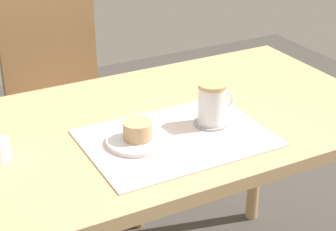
{
  "coord_description": "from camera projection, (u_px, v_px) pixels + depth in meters",
  "views": [
    {
      "loc": [
        -0.62,
        -1.23,
        1.43
      ],
      "look_at": [
        -0.0,
        -0.08,
        0.78
      ],
      "focal_mm": 60.0,
      "sensor_mm": 36.0,
      "label": 1
    }
  ],
  "objects": [
    {
      "name": "coffee_mug",
      "position": [
        212.0,
        103.0,
        1.49
      ],
      "size": [
        0.11,
        0.07,
        0.11
      ],
      "color": "white",
      "rests_on": "coffee_coaster"
    },
    {
      "name": "dining_table",
      "position": [
        156.0,
        146.0,
        1.58
      ],
      "size": [
        1.3,
        0.71,
        0.73
      ],
      "color": "tan",
      "rests_on": "ground_plane"
    },
    {
      "name": "pastry",
      "position": [
        138.0,
        130.0,
        1.41
      ],
      "size": [
        0.07,
        0.07,
        0.05
      ],
      "primitive_type": "cylinder",
      "color": "tan",
      "rests_on": "pastry_plate"
    },
    {
      "name": "wooden_chair",
      "position": [
        64.0,
        99.0,
        2.18
      ],
      "size": [
        0.44,
        0.44,
        0.94
      ],
      "rotation": [
        0.0,
        0.0,
        3.2
      ],
      "color": "#997047",
      "rests_on": "ground_plane"
    },
    {
      "name": "pastry_plate",
      "position": [
        138.0,
        140.0,
        1.42
      ],
      "size": [
        0.16,
        0.16,
        0.01
      ],
      "primitive_type": "cylinder",
      "color": "white",
      "rests_on": "placemat"
    },
    {
      "name": "coffee_coaster",
      "position": [
        211.0,
        123.0,
        1.51
      ],
      "size": [
        0.09,
        0.09,
        0.0
      ],
      "primitive_type": "cylinder",
      "color": "#99999E",
      "rests_on": "placemat"
    },
    {
      "name": "placemat",
      "position": [
        175.0,
        138.0,
        1.44
      ],
      "size": [
        0.47,
        0.34,
        0.0
      ],
      "primitive_type": "cube",
      "color": "silver",
      "rests_on": "dining_table"
    }
  ]
}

